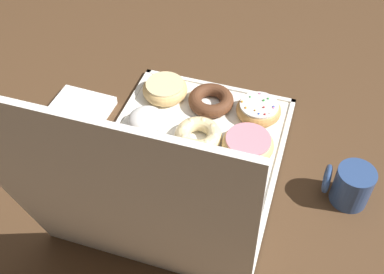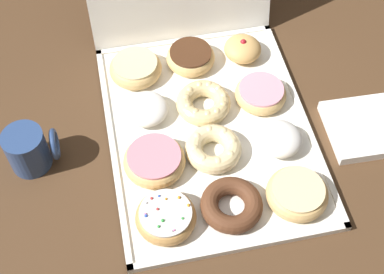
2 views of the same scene
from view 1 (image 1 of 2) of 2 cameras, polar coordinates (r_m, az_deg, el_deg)
name	(u,v)px [view 1 (image 1 of 2)]	position (r m, az deg, el deg)	size (l,w,h in m)	color
ground_plane	(189,160)	(1.11, -0.41, -2.84)	(3.00, 3.00, 0.00)	#4C331E
donut_box	(189,159)	(1.10, -0.41, -2.66)	(0.42, 0.54, 0.01)	white
box_lid_open	(118,212)	(0.71, -8.92, -8.94)	(0.42, 0.53, 0.01)	white
sprinkle_donut_0	(259,109)	(1.19, 8.05, 3.31)	(0.11, 0.11, 0.04)	tan
chocolate_cake_ring_donut_1	(211,100)	(1.21, 2.28, 4.45)	(0.12, 0.12, 0.03)	#59331E
glazed_ring_donut_2	(165,89)	(1.24, -3.28, 5.82)	(0.12, 0.12, 0.04)	#E5B770
pink_frosted_donut_3	(248,144)	(1.11, 6.76, -0.85)	(0.12, 0.12, 0.04)	#E5B770
cruller_donut_4	(198,135)	(1.12, 0.76, 0.26)	(0.11, 0.11, 0.04)	beige
powdered_filled_donut_5	(146,120)	(1.16, -5.54, 2.08)	(0.09, 0.09, 0.05)	white
powdered_filled_donut_6	(232,186)	(1.02, 4.90, -5.97)	(0.09, 0.09, 0.04)	white
cruller_donut_7	(179,171)	(1.05, -1.57, -4.11)	(0.12, 0.12, 0.04)	#EACC8C
pink_frosted_donut_8	(128,159)	(1.08, -7.75, -2.61)	(0.11, 0.11, 0.03)	#E5B770
glazed_ring_donut_9	(221,233)	(0.96, 3.46, -11.47)	(0.12, 0.12, 0.04)	#E5B770
chocolate_frosted_donut_10	(160,221)	(0.97, -3.86, -10.03)	(0.11, 0.11, 0.04)	#E5B770
jelly_filled_donut_11	(106,204)	(1.01, -10.37, -7.93)	(0.08, 0.08, 0.05)	tan
coffee_mug	(351,186)	(1.05, 18.62, -5.66)	(0.10, 0.08, 0.09)	navy
napkin_stack	(78,112)	(1.24, -13.62, 2.93)	(0.15, 0.15, 0.02)	white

